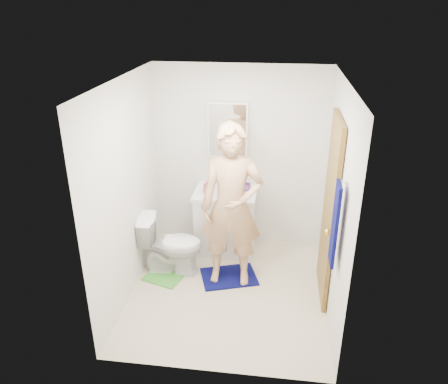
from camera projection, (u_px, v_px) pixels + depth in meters
The scene contains 22 objects.
floor at pixel (228, 291), 5.06m from camera, with size 2.20×2.40×0.02m, color beige.
ceiling at pixel (229, 79), 4.07m from camera, with size 2.20×2.40×0.02m, color white.
wall_back at pixel (240, 158), 5.66m from camera, with size 2.20×0.02×2.40m, color silver.
wall_front at pixel (210, 260), 3.47m from camera, with size 2.20×0.02×2.40m, color silver.
wall_left at pixel (127, 191), 4.70m from camera, with size 0.02×2.40×2.40m, color silver.
wall_right at pixel (337, 203), 4.43m from camera, with size 0.02×2.40×2.40m, color silver.
vanity_cabinet at pixel (225, 222), 5.74m from camera, with size 0.75×0.55×0.80m, color white.
countertop at pixel (226, 193), 5.56m from camera, with size 0.79×0.59×0.05m, color white.
sink_basin at pixel (226, 192), 5.56m from camera, with size 0.40×0.40×0.03m, color white.
faucet at pixel (227, 182), 5.69m from camera, with size 0.03×0.03×0.12m, color silver.
medicine_cabinet at pixel (228, 129), 5.45m from camera, with size 0.50×0.12×0.70m, color white.
mirror_panel at pixel (227, 131), 5.39m from camera, with size 0.46×0.01×0.66m, color white.
door at pixel (329, 211), 4.65m from camera, with size 0.05×0.80×2.05m, color olive.
door_knob at pixel (327, 232), 4.39m from camera, with size 0.07×0.07×0.07m, color gold.
towel at pixel (335, 225), 3.91m from camera, with size 0.03×0.24×0.80m, color #080A4C.
towel_hook at pixel (345, 182), 3.73m from camera, with size 0.02×0.02×0.06m, color silver.
toilet at pixel (171, 244), 5.28m from camera, with size 0.42×0.74×0.75m, color white.
bath_mat at pixel (229, 277), 5.29m from camera, with size 0.65×0.46×0.02m, color #080A4C.
green_rug at pixel (164, 276), 5.30m from camera, with size 0.44×0.37×0.02m, color green.
soap_dispenser at pixel (207, 186), 5.49m from camera, with size 0.08×0.08×0.17m, color #AC5068.
toothbrush_cup at pixel (246, 187), 5.57m from camera, with size 0.11×0.11×0.09m, color #7B4190.
man at pixel (232, 207), 4.85m from camera, with size 0.70×0.46×1.91m, color tan.
Camera 1 is at (0.49, -4.11, 3.12)m, focal length 35.00 mm.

